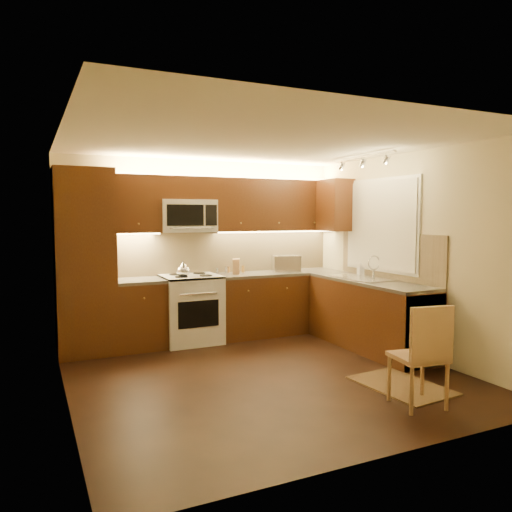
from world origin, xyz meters
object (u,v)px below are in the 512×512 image
microwave (187,216)px  knife_block (236,267)px  soap_bottle (361,269)px  stove (191,309)px  toaster_oven (286,263)px  dining_chair (418,354)px  sink (363,273)px  kettle (183,269)px

microwave → knife_block: size_ratio=3.55×
microwave → soap_bottle: (2.17, -0.98, -0.74)m
stove → toaster_oven: size_ratio=2.32×
microwave → dining_chair: (1.18, -3.16, -1.25)m
toaster_oven → stove: bearing=-162.5°
sink → soap_bottle: 0.33m
stove → sink: bearing=-29.4°
toaster_oven → dining_chair: size_ratio=0.42×
sink → kettle: bearing=155.0°
sink → toaster_oven: toaster_oven is taller
kettle → toaster_oven: (1.62, 0.17, -0.01)m
soap_bottle → dining_chair: 2.45m
sink → knife_block: knife_block is taller
knife_block → dining_chair: size_ratio=0.23×
kettle → toaster_oven: 1.63m
stove → soap_bottle: 2.39m
stove → dining_chair: (1.18, -3.03, 0.01)m
knife_block → soap_bottle: bearing=-6.6°
microwave → sink: bearing=-32.2°
soap_bottle → knife_block: bearing=154.7°
microwave → kettle: (-0.14, -0.26, -0.70)m
sink → kettle: 2.36m
kettle → toaster_oven: bearing=16.1°
microwave → sink: size_ratio=0.88×
stove → sink: (2.00, -1.12, 0.52)m
stove → dining_chair: 3.25m
stove → knife_block: 0.87m
stove → soap_bottle: bearing=-21.3°
sink → soap_bottle: soap_bottle is taller
soap_bottle → stove: bearing=164.0°
kettle → microwave: bearing=72.0°
knife_block → dining_chair: (0.50, -3.06, -0.53)m
toaster_oven → soap_bottle: 1.13m
stove → sink: size_ratio=1.07×
microwave → stove: bearing=-90.0°
stove → dining_chair: size_ratio=0.97×
toaster_oven → soap_bottle: bearing=-36.5°
dining_chair → toaster_oven: bearing=92.9°
sink → knife_block: (-1.32, 1.16, 0.03)m
kettle → dining_chair: bearing=-55.5°
stove → sink: 2.35m
kettle → dining_chair: (1.32, -2.90, -0.55)m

